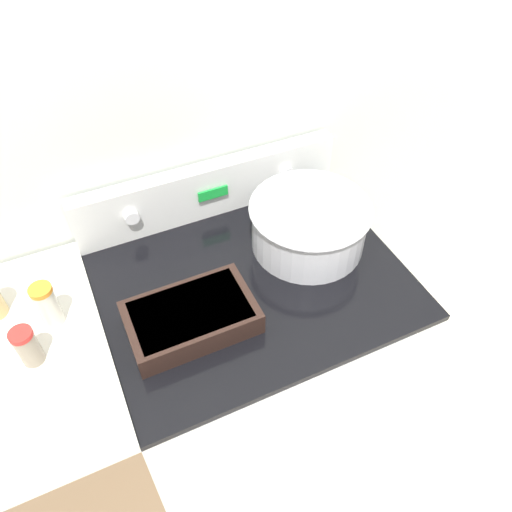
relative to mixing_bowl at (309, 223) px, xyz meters
name	(u,v)px	position (x,y,z in m)	size (l,w,h in m)	color
ground_plane	(290,510)	(-0.20, -0.37, -1.02)	(12.00, 12.00, 0.00)	beige
kitchen_wall	(195,112)	(-0.20, 0.31, 0.23)	(8.00, 0.05, 2.50)	silver
stove_range	(253,371)	(-0.20, -0.05, -0.55)	(0.79, 0.68, 0.95)	silver
control_panel	(209,190)	(-0.20, 0.25, 0.00)	(0.79, 0.07, 0.17)	silver
side_counter	(32,460)	(-0.91, -0.05, -0.55)	(0.63, 0.65, 0.96)	#896B4C
mixing_bowl	(309,223)	(0.00, 0.00, 0.00)	(0.33, 0.33, 0.14)	silver
casserole_dish	(191,316)	(-0.39, -0.13, -0.04)	(0.31, 0.19, 0.06)	black
ladle	(349,199)	(0.19, 0.08, -0.04)	(0.08, 0.26, 0.08)	teal
spice_jar_orange_cap	(47,305)	(-0.69, 0.01, 0.00)	(0.05, 0.05, 0.12)	beige
spice_jar_red_cap	(27,346)	(-0.75, -0.08, -0.01)	(0.05, 0.05, 0.10)	gray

